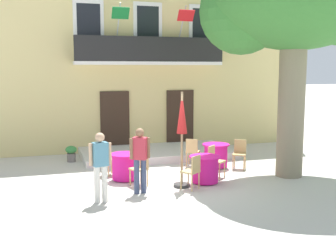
{
  "coord_description": "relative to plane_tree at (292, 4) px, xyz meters",
  "views": [
    {
      "loc": [
        -3.29,
        -10.79,
        3.16
      ],
      "look_at": [
        0.69,
        2.18,
        1.3
      ],
      "focal_mm": 45.26,
      "sensor_mm": 36.0,
      "label": 1
    }
  ],
  "objects": [
    {
      "name": "cafe_table_front",
      "position": [
        -1.56,
        1.59,
        -4.56
      ],
      "size": [
        0.86,
        0.86,
        0.76
      ],
      "color": "#DB1984",
      "rests_on": "ground"
    },
    {
      "name": "entrance_step_platform",
      "position": [
        -2.88,
        3.82,
        -4.83
      ],
      "size": [
        5.39,
        2.64,
        0.25
      ],
      "primitive_type": "cube",
      "color": "silver",
      "rests_on": "ground"
    },
    {
      "name": "ground_plane",
      "position": [
        -3.63,
        0.13,
        -4.95
      ],
      "size": [
        120.0,
        120.0,
        0.0
      ],
      "primitive_type": "plane",
      "color": "beige"
    },
    {
      "name": "cafe_chair_front_1",
      "position": [
        -0.89,
        1.24,
        -4.43
      ],
      "size": [
        0.55,
        0.55,
        0.91
      ],
      "color": "tan",
      "rests_on": "ground"
    },
    {
      "name": "cafe_chair_near_tree_0",
      "position": [
        -3.15,
        -0.55,
        -4.43
      ],
      "size": [
        0.56,
        0.56,
        0.91
      ],
      "color": "tan",
      "rests_on": "ground"
    },
    {
      "name": "plane_tree",
      "position": [
        0.0,
        0.0,
        0.0
      ],
      "size": [
        5.0,
        4.39,
        6.59
      ],
      "color": "#7F755B",
      "rests_on": "ground"
    },
    {
      "name": "cafe_chair_middle_0",
      "position": [
        -4.34,
        0.22,
        -4.43
      ],
      "size": [
        0.5,
        0.5,
        0.91
      ],
      "color": "tan",
      "rests_on": "ground"
    },
    {
      "name": "cafe_umbrella",
      "position": [
        -3.33,
        -0.22,
        -3.29
      ],
      "size": [
        0.44,
        0.44,
        2.55
      ],
      "color": "#997A56",
      "rests_on": "ground"
    },
    {
      "name": "ground_planter_left",
      "position": [
        -5.93,
        3.8,
        -4.65
      ],
      "size": [
        0.38,
        0.38,
        0.54
      ],
      "color": "slate",
      "rests_on": "ground"
    },
    {
      "name": "cafe_chair_front_0",
      "position": [
        -2.23,
        1.93,
        -4.43
      ],
      "size": [
        0.55,
        0.55,
        0.91
      ],
      "color": "tan",
      "rests_on": "ground"
    },
    {
      "name": "pedestrian_mid_plaza",
      "position": [
        -5.59,
        -0.92,
        -4.01
      ],
      "size": [
        0.53,
        0.29,
        1.67
      ],
      "color": "silver",
      "rests_on": "ground"
    },
    {
      "name": "cafe_table_middle",
      "position": [
        -4.64,
        0.91,
        -4.56
      ],
      "size": [
        0.86,
        0.86,
        0.76
      ],
      "color": "#DB1984",
      "rests_on": "ground"
    },
    {
      "name": "cafe_chair_near_tree_1",
      "position": [
        -2.07,
        0.5,
        -4.43
      ],
      "size": [
        0.56,
        0.56,
        0.91
      ],
      "color": "tan",
      "rests_on": "ground"
    },
    {
      "name": "cafe_table_near_tree",
      "position": [
        -2.59,
        -0.04,
        -4.56
      ],
      "size": [
        0.86,
        0.86,
        0.76
      ],
      "color": "#DB1984",
      "rests_on": "ground"
    },
    {
      "name": "cafe_chair_middle_1",
      "position": [
        -5.03,
        1.56,
        -4.43
      ],
      "size": [
        0.53,
        0.53,
        0.91
      ],
      "color": "tan",
      "rests_on": "ground"
    },
    {
      "name": "building_facade",
      "position": [
        -2.88,
        7.12,
        -1.21
      ],
      "size": [
        13.0,
        5.09,
        7.5
      ],
      "color": "#DBC67F",
      "rests_on": "ground"
    },
    {
      "name": "pedestrian_near_entrance",
      "position": [
        -4.53,
        -0.46,
        -4.01
      ],
      "size": [
        0.53,
        0.37,
        1.67
      ],
      "color": "#384260",
      "rests_on": "ground"
    }
  ]
}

